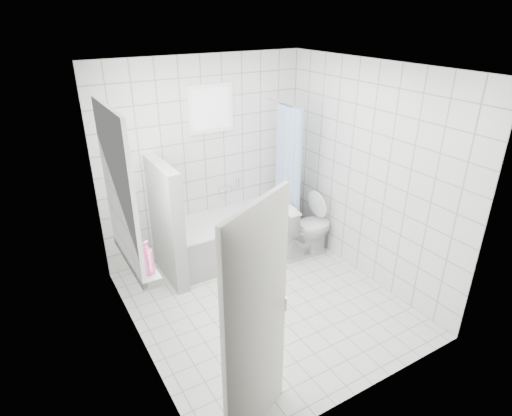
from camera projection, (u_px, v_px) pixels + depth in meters
ground at (265, 303)px, 4.92m from camera, size 3.00×3.00×0.00m
ceiling at (268, 68)px, 3.82m from camera, size 3.00×3.00×0.00m
wall_back at (205, 160)px, 5.54m from camera, size 2.80×0.02×2.60m
wall_front at (372, 271)px, 3.20m from camera, size 2.80×0.02×2.60m
wall_left at (130, 234)px, 3.72m from camera, size 0.02×3.00×2.60m
wall_right at (367, 175)px, 5.02m from camera, size 0.02×3.00×2.60m
window_left at (122, 190)px, 3.85m from camera, size 0.01×0.90×1.40m
window_back at (211, 109)px, 5.27m from camera, size 0.50×0.01×0.50m
window_sill at (136, 258)px, 4.18m from camera, size 0.18×1.02×0.08m
door at (256, 328)px, 3.08m from camera, size 0.73×0.40×2.00m
bathtub at (232, 237)px, 5.75m from camera, size 1.65×0.77×0.58m
partition_wall at (167, 223)px, 5.10m from camera, size 0.15×0.85×1.50m
tiled_ledge at (286, 213)px, 6.45m from camera, size 0.40×0.24×0.55m
toilet at (305, 229)px, 5.74m from camera, size 0.79×0.48×0.79m
curtain_rod at (283, 103)px, 5.36m from camera, size 0.02×0.80×0.02m
shower_curtain at (287, 173)px, 5.64m from camera, size 0.14×0.48×1.78m
tub_faucet at (226, 189)px, 5.82m from camera, size 0.18×0.06×0.06m
sill_bottles at (139, 248)px, 4.04m from camera, size 0.17×0.75×0.33m
ledge_bottles at (286, 189)px, 6.28m from camera, size 0.17×0.16×0.24m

